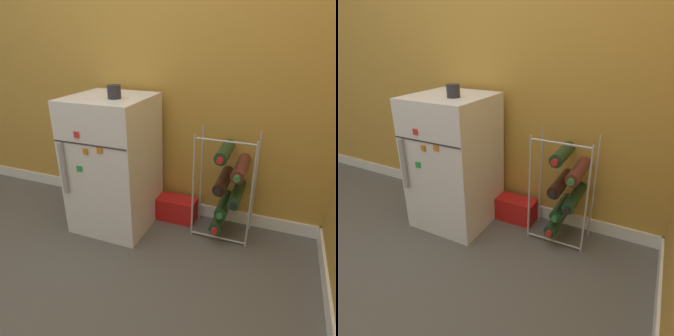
% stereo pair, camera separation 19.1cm
% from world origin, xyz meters
% --- Properties ---
extents(ground_plane, '(14.00, 14.00, 0.00)m').
position_xyz_m(ground_plane, '(0.00, 0.00, 0.00)').
color(ground_plane, '#56544F').
extents(wall_back, '(6.83, 0.07, 2.50)m').
position_xyz_m(wall_back, '(0.00, 0.63, 1.24)').
color(wall_back, '#BC8C38').
rests_on(wall_back, ground_plane).
extents(mini_fridge, '(0.49, 0.52, 0.89)m').
position_xyz_m(mini_fridge, '(-0.42, 0.31, 0.44)').
color(mini_fridge, white).
rests_on(mini_fridge, ground_plane).
extents(wine_rack, '(0.37, 0.33, 0.70)m').
position_xyz_m(wine_rack, '(0.32, 0.43, 0.35)').
color(wine_rack, '#B2B2B7').
rests_on(wine_rack, ground_plane).
extents(soda_box, '(0.27, 0.14, 0.17)m').
position_xyz_m(soda_box, '(-0.04, 0.48, 0.08)').
color(soda_box, red).
rests_on(soda_box, ground_plane).
extents(fridge_top_cup, '(0.08, 0.08, 0.08)m').
position_xyz_m(fridge_top_cup, '(-0.35, 0.26, 0.92)').
color(fridge_top_cup, '#28282D').
rests_on(fridge_top_cup, mini_fridge).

